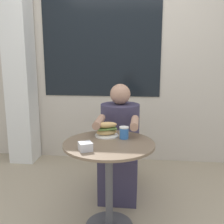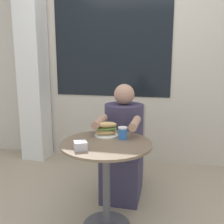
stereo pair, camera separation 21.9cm
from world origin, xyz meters
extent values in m
cube|color=beige|center=(0.00, 1.56, 1.40)|extent=(8.00, 0.08, 2.80)
cube|color=black|center=(-0.29, 1.51, 1.53)|extent=(1.53, 0.01, 1.30)
cube|color=silver|center=(-1.32, 1.34, 1.20)|extent=(0.32, 0.32, 2.40)
cylinder|color=brown|center=(0.00, 0.00, 0.72)|extent=(0.72, 0.72, 0.02)
cylinder|color=#515156|center=(0.00, 0.00, 0.37)|extent=(0.06, 0.06, 0.70)
cube|color=#ADA393|center=(0.04, 0.82, 0.44)|extent=(0.38, 0.38, 0.02)
cube|color=#ADA393|center=(0.04, 0.99, 0.66)|extent=(0.35, 0.03, 0.42)
cylinder|color=#ADA393|center=(0.20, 0.65, 0.21)|extent=(0.03, 0.03, 0.43)
cylinder|color=#ADA393|center=(-0.13, 0.66, 0.21)|extent=(0.03, 0.03, 0.43)
cylinder|color=#ADA393|center=(0.20, 0.98, 0.21)|extent=(0.03, 0.03, 0.43)
cylinder|color=#ADA393|center=(-0.13, 0.99, 0.21)|extent=(0.03, 0.03, 0.43)
cube|color=#38334C|center=(0.04, 0.53, 0.23)|extent=(0.37, 0.48, 0.45)
cylinder|color=#38334C|center=(0.04, 0.60, 0.69)|extent=(0.38, 0.38, 0.48)
sphere|color=tan|center=(0.04, 0.60, 1.03)|extent=(0.20, 0.20, 0.20)
cylinder|color=tan|center=(0.19, 0.25, 0.84)|extent=(0.07, 0.31, 0.07)
cylinder|color=tan|center=(-0.12, 0.25, 0.84)|extent=(0.07, 0.31, 0.07)
cylinder|color=white|center=(-0.04, 0.18, 0.74)|extent=(0.20, 0.20, 0.01)
ellipsoid|color=tan|center=(-0.04, 0.18, 0.77)|extent=(0.19, 0.13, 0.05)
cube|color=olive|center=(-0.04, 0.18, 0.80)|extent=(0.18, 0.13, 0.01)
ellipsoid|color=tan|center=(-0.04, 0.18, 0.83)|extent=(0.19, 0.13, 0.05)
cylinder|color=#336BB7|center=(0.11, 0.12, 0.78)|extent=(0.07, 0.07, 0.09)
cylinder|color=white|center=(0.11, 0.12, 0.83)|extent=(0.08, 0.08, 0.01)
cube|color=silver|center=(-0.14, -0.19, 0.76)|extent=(0.12, 0.12, 0.06)
camera|label=1|loc=(0.24, -1.93, 1.38)|focal=42.00mm
camera|label=2|loc=(0.46, -1.89, 1.38)|focal=42.00mm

